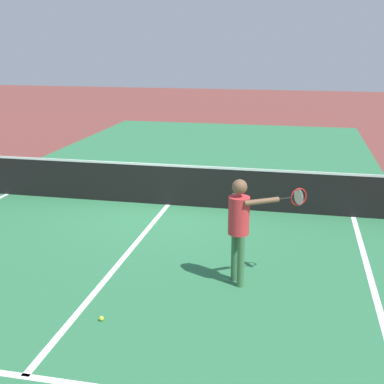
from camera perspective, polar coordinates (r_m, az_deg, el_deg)
The scene contains 7 objects.
ground_plane at distance 11.70m, azimuth -2.70°, elevation -1.45°, with size 60.00×60.00×0.00m, color brown.
court_surface_inbounds at distance 11.70m, azimuth -2.70°, elevation -1.44°, with size 10.62×24.40×0.00m, color #2D7247.
line_service_near at distance 6.33m, azimuth -18.35°, elevation -19.10°, with size 8.22×0.10×0.01m, color white.
line_center_service at distance 8.85m, azimuth -7.99°, elevation -7.68°, with size 0.10×6.40×0.01m, color white.
net at distance 11.56m, azimuth -2.74°, elevation 0.88°, with size 10.75×0.09×1.07m.
player_near at distance 7.65m, azimuth 5.49°, elevation -3.14°, with size 1.15×0.63×1.67m.
tennis_ball_mid_court at distance 7.13m, azimuth -10.17°, elevation -13.85°, with size 0.07×0.07×0.07m, color #CCE033.
Camera 1 is at (2.85, -10.76, 3.61)m, focal length 47.35 mm.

